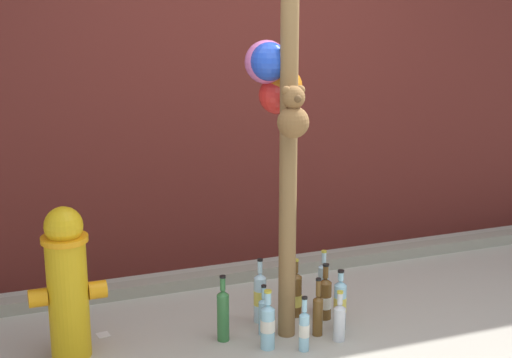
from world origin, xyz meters
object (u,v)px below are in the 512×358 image
at_px(memorial_post, 282,47).
at_px(bottle_7, 340,304).
at_px(bottle_8, 339,320).
at_px(bottle_3, 260,296).
at_px(bottle_4, 223,314).
at_px(bottle_1, 296,294).
at_px(bottle_5, 318,313).
at_px(bottle_2, 325,298).
at_px(bottle_9, 323,286).
at_px(bottle_10, 264,315).
at_px(bottle_0, 304,329).
at_px(fire_hydrant, 67,282).
at_px(bottle_6, 268,325).

bearing_deg(memorial_post, bottle_7, -18.84).
relative_size(memorial_post, bottle_8, 9.83).
distance_m(bottle_3, bottle_4, 0.32).
xyz_separation_m(bottle_1, bottle_5, (0.01, -0.28, -0.00)).
distance_m(bottle_2, bottle_3, 0.39).
relative_size(bottle_4, bottle_8, 1.31).
bearing_deg(bottle_8, bottle_2, 80.04).
distance_m(bottle_5, bottle_9, 0.32).
bearing_deg(bottle_3, bottle_8, -49.71).
distance_m(bottle_3, bottle_10, 0.17).
relative_size(bottle_8, bottle_10, 0.99).
height_order(bottle_8, bottle_9, bottle_9).
bearing_deg(bottle_8, bottle_0, -170.07).
xyz_separation_m(bottle_0, bottle_1, (0.14, 0.43, 0.01)).
relative_size(fire_hydrant, bottle_9, 2.10).
relative_size(fire_hydrant, bottle_2, 2.41).
bearing_deg(bottle_0, bottle_1, 72.43).
relative_size(bottle_5, bottle_10, 1.15).
distance_m(bottle_2, bottle_8, 0.29).
distance_m(bottle_1, bottle_8, 0.40).
xyz_separation_m(bottle_6, bottle_10, (0.04, 0.17, -0.02)).
xyz_separation_m(memorial_post, bottle_6, (-0.15, -0.19, -1.49)).
height_order(bottle_4, bottle_7, bottle_4).
bearing_deg(bottle_0, bottle_6, 152.12).
distance_m(bottle_2, bottle_5, 0.23).
bearing_deg(bottle_5, bottle_6, -171.06).
bearing_deg(memorial_post, bottle_9, 22.01).
distance_m(bottle_0, bottle_6, 0.20).
xyz_separation_m(bottle_9, bottle_10, (-0.45, -0.15, -0.05)).
bearing_deg(bottle_0, bottle_2, 49.19).
relative_size(bottle_1, bottle_7, 0.99).
bearing_deg(bottle_3, bottle_1, -0.32).
xyz_separation_m(fire_hydrant, bottle_8, (1.44, -0.35, -0.30)).
xyz_separation_m(bottle_0, bottle_3, (-0.09, 0.43, 0.03)).
bearing_deg(bottle_9, memorial_post, -157.99).
xyz_separation_m(memorial_post, bottle_4, (-0.35, -0.01, -1.47)).
xyz_separation_m(bottle_6, bottle_8, (0.41, -0.05, -0.02)).
bearing_deg(bottle_10, bottle_1, 31.25).
height_order(bottle_0, bottle_6, bottle_6).
height_order(bottle_0, bottle_9, bottle_9).
bearing_deg(bottle_6, fire_hydrant, 163.65).
distance_m(fire_hydrant, bottle_10, 1.12).
distance_m(bottle_4, bottle_5, 0.54).
xyz_separation_m(bottle_1, bottle_2, (0.15, -0.10, -0.01)).
height_order(memorial_post, bottle_10, memorial_post).
height_order(bottle_4, bottle_9, bottle_9).
distance_m(memorial_post, bottle_3, 1.48).
height_order(bottle_2, bottle_4, bottle_4).
distance_m(fire_hydrant, bottle_3, 1.14).
xyz_separation_m(bottle_1, bottle_8, (0.10, -0.39, -0.02)).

